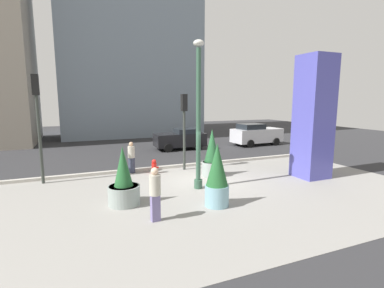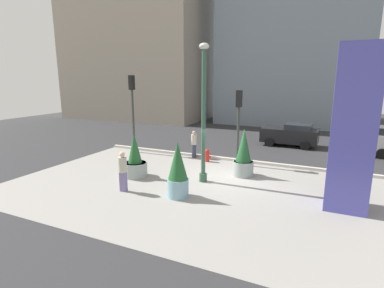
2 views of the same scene
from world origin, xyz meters
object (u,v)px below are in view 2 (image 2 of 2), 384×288
Objects in this scene: traffic_light_corner at (239,115)px; art_pillar_blue at (353,130)px; potted_plant_mid_plaza at (178,171)px; traffic_light_far_side at (133,102)px; pedestrian_crossing at (194,143)px; car_far_lane at (290,134)px; fire_hydrant at (207,155)px; potted_plant_curbside at (244,156)px; pedestrian_on_sidewalk at (123,169)px; lamp_post at (204,117)px; potted_plant_near_left at (135,161)px.

art_pillar_blue is at bearing -35.99° from traffic_light_corner.
potted_plant_mid_plaza is 0.47× the size of traffic_light_far_side.
potted_plant_mid_plaza is at bearing -164.42° from art_pillar_blue.
car_far_lane is at bearing 50.00° from pedestrian_crossing.
potted_plant_mid_plaza reaches higher than pedestrian_crossing.
fire_hydrant is (-0.88, 5.39, -0.73)m from potted_plant_mid_plaza.
traffic_light_corner reaches higher than potted_plant_curbside.
art_pillar_blue is at bearing -24.95° from potted_plant_curbside.
car_far_lane is at bearing 66.24° from pedestrian_on_sidewalk.
traffic_light_far_side is (-6.32, 3.43, 0.26)m from lamp_post.
potted_plant_curbside is at bearing -30.39° from pedestrian_crossing.
lamp_post is 8.31× the size of fire_hydrant.
lamp_post is at bearing -60.08° from pedestrian_crossing.
lamp_post is at bearing -100.93° from traffic_light_corner.
traffic_light_far_side reaches higher than car_far_lane.
pedestrian_on_sidewalk is (-0.46, -6.34, 0.06)m from pedestrian_crossing.
car_far_lane is (1.28, 7.99, -0.20)m from potted_plant_curbside.
potted_plant_near_left is 4.64m from pedestrian_crossing.
traffic_light_far_side is at bearing 166.99° from potted_plant_curbside.
potted_plant_curbside is (1.47, 1.63, -2.02)m from lamp_post.
car_far_lane is at bearing 59.69° from potted_plant_near_left.
traffic_light_far_side is at bearing 177.92° from fire_hydrant.
pedestrian_on_sidewalk is (-2.62, -2.58, -2.06)m from lamp_post.
lamp_post is 4.83m from pedestrian_crossing.
fire_hydrant is 0.15× the size of traffic_light_far_side.
fire_hydrant is at bearing -25.98° from pedestrian_crossing.
potted_plant_curbside is 1.36× the size of pedestrian_on_sidewalk.
potted_plant_mid_plaza is at bearing -80.74° from fire_hydrant.
lamp_post is 1.05× the size of art_pillar_blue.
pedestrian_on_sidewalk is at bearing -135.52° from lamp_post.
pedestrian_crossing is (-1.07, 0.52, 0.55)m from fire_hydrant.
car_far_lane is at bearing 75.89° from potted_plant_mid_plaza.
potted_plant_curbside is 0.61× the size of car_far_lane.
art_pillar_blue is 3.39× the size of pedestrian_on_sidewalk.
potted_plant_mid_plaza is 0.56× the size of traffic_light_corner.
pedestrian_crossing is at bearing 85.89° from pedestrian_on_sidewalk.
fire_hydrant is at bearing 60.89° from potted_plant_near_left.
art_pillar_blue is 6.52m from traffic_light_corner.
traffic_light_corner is at bearing -7.63° from pedestrian_crossing.
pedestrian_on_sidewalk is (-8.55, -2.13, -1.99)m from art_pillar_blue.
fire_hydrant is (2.21, 3.97, -0.44)m from potted_plant_near_left.
lamp_post is 2.98m from potted_plant_curbside.
potted_plant_near_left is 0.53× the size of traffic_light_corner.
potted_plant_near_left is 1.24× the size of pedestrian_on_sidewalk.
potted_plant_curbside is 4.14m from potted_plant_mid_plaza.
fire_hydrant is 5.99m from traffic_light_far_side.
potted_plant_mid_plaza reaches higher than potted_plant_near_left.
traffic_light_corner is (1.75, 0.15, 2.45)m from fire_hydrant.
traffic_light_far_side is 2.97× the size of pedestrian_crossing.
pedestrian_crossing is (4.15, 0.33, -2.37)m from traffic_light_far_side.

